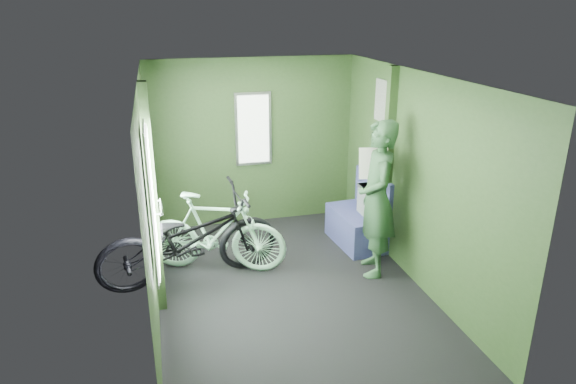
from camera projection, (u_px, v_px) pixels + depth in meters
name	position (u px, v px, depth m)	size (l,w,h in m)	color
room	(286.00, 163.00, 5.16)	(4.00, 4.02, 2.31)	black
bicycle_black	(193.00, 282.00, 5.77)	(0.71, 2.03, 1.07)	black
bicycle_mint	(217.00, 271.00, 6.02)	(0.46, 1.64, 0.98)	#A4E8BF
passenger	(377.00, 199.00, 5.71)	(0.56, 0.75, 1.79)	#2B4F2F
waste_box	(370.00, 217.00, 6.51)	(0.24, 0.33, 0.81)	gray
bench_seat	(358.00, 224.00, 6.62)	(0.57, 0.92, 0.93)	navy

